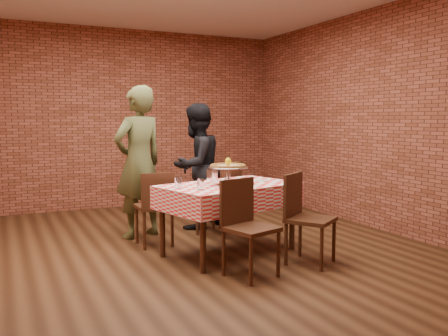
{
  "coord_description": "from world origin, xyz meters",
  "views": [
    {
      "loc": [
        -1.74,
        -4.77,
        1.46
      ],
      "look_at": [
        0.45,
        -0.17,
        0.93
      ],
      "focal_mm": 38.17,
      "sensor_mm": 36.0,
      "label": 1
    }
  ],
  "objects_px": {
    "water_glass_right": "(178,183)",
    "diner_olive": "(139,162)",
    "pizza": "(228,166)",
    "chair_far_right": "(218,198)",
    "pizza_stand": "(228,176)",
    "diner_black": "(196,166)",
    "water_glass_left": "(201,184)",
    "chair_far_left": "(154,208)",
    "table": "(229,219)",
    "chair_near_left": "(251,229)",
    "condiment_caddy": "(212,175)",
    "chair_near_right": "(311,219)"
  },
  "relations": [
    {
      "from": "table",
      "to": "pizza",
      "type": "distance_m",
      "value": 0.58
    },
    {
      "from": "pizza_stand",
      "to": "chair_near_right",
      "type": "bearing_deg",
      "value": -46.73
    },
    {
      "from": "chair_far_left",
      "to": "pizza_stand",
      "type": "bearing_deg",
      "value": 130.7
    },
    {
      "from": "chair_near_left",
      "to": "diner_black",
      "type": "distance_m",
      "value": 2.14
    },
    {
      "from": "diner_black",
      "to": "chair_far_right",
      "type": "bearing_deg",
      "value": 72.76
    },
    {
      "from": "chair_near_right",
      "to": "diner_olive",
      "type": "distance_m",
      "value": 2.26
    },
    {
      "from": "table",
      "to": "water_glass_right",
      "type": "relative_size",
      "value": 13.02
    },
    {
      "from": "pizza_stand",
      "to": "water_glass_right",
      "type": "bearing_deg",
      "value": 179.39
    },
    {
      "from": "table",
      "to": "chair_far_left",
      "type": "xyz_separation_m",
      "value": [
        -0.64,
        0.66,
        0.06
      ]
    },
    {
      "from": "table",
      "to": "pizza_stand",
      "type": "height_order",
      "value": "pizza_stand"
    },
    {
      "from": "water_glass_left",
      "to": "diner_olive",
      "type": "xyz_separation_m",
      "value": [
        -0.26,
        1.34,
        0.11
      ]
    },
    {
      "from": "diner_olive",
      "to": "diner_black",
      "type": "distance_m",
      "value": 0.86
    },
    {
      "from": "pizza",
      "to": "diner_black",
      "type": "relative_size",
      "value": 0.23
    },
    {
      "from": "water_glass_right",
      "to": "chair_near_right",
      "type": "xyz_separation_m",
      "value": [
        1.17,
        -0.65,
        -0.36
      ]
    },
    {
      "from": "pizza_stand",
      "to": "diner_black",
      "type": "relative_size",
      "value": 0.26
    },
    {
      "from": "chair_far_right",
      "to": "pizza_stand",
      "type": "bearing_deg",
      "value": 37.81
    },
    {
      "from": "pizza_stand",
      "to": "chair_near_right",
      "type": "height_order",
      "value": "pizza_stand"
    },
    {
      "from": "chair_near_right",
      "to": "water_glass_right",
      "type": "bearing_deg",
      "value": 117.31
    },
    {
      "from": "water_glass_left",
      "to": "water_glass_right",
      "type": "relative_size",
      "value": 1.0
    },
    {
      "from": "chair_near_left",
      "to": "diner_black",
      "type": "xyz_separation_m",
      "value": [
        0.3,
        2.08,
        0.38
      ]
    },
    {
      "from": "pizza",
      "to": "diner_black",
      "type": "distance_m",
      "value": 1.36
    },
    {
      "from": "water_glass_left",
      "to": "condiment_caddy",
      "type": "xyz_separation_m",
      "value": [
        0.36,
        0.52,
        0.01
      ]
    },
    {
      "from": "water_glass_right",
      "to": "diner_black",
      "type": "distance_m",
      "value": 1.53
    },
    {
      "from": "pizza",
      "to": "chair_far_left",
      "type": "relative_size",
      "value": 0.44
    },
    {
      "from": "pizza_stand",
      "to": "condiment_caddy",
      "type": "relative_size",
      "value": 3.14
    },
    {
      "from": "chair_near_left",
      "to": "chair_far_left",
      "type": "xyz_separation_m",
      "value": [
        -0.48,
        1.44,
        -0.02
      ]
    },
    {
      "from": "pizza",
      "to": "water_glass_left",
      "type": "relative_size",
      "value": 3.49
    },
    {
      "from": "chair_near_left",
      "to": "diner_olive",
      "type": "xyz_separation_m",
      "value": [
        -0.53,
        1.9,
        0.48
      ]
    },
    {
      "from": "table",
      "to": "pizza",
      "type": "bearing_deg",
      "value": -127.87
    },
    {
      "from": "water_glass_right",
      "to": "chair_far_right",
      "type": "height_order",
      "value": "chair_far_right"
    },
    {
      "from": "pizza_stand",
      "to": "chair_near_right",
      "type": "xyz_separation_m",
      "value": [
        0.61,
        -0.65,
        -0.4
      ]
    },
    {
      "from": "pizza",
      "to": "chair_far_left",
      "type": "xyz_separation_m",
      "value": [
        -0.6,
        0.71,
        -0.52
      ]
    },
    {
      "from": "pizza",
      "to": "diner_black",
      "type": "bearing_deg",
      "value": 82.25
    },
    {
      "from": "diner_black",
      "to": "chair_far_left",
      "type": "bearing_deg",
      "value": 9.46
    },
    {
      "from": "pizza_stand",
      "to": "chair_near_left",
      "type": "relative_size",
      "value": 0.48
    },
    {
      "from": "water_glass_left",
      "to": "chair_far_left",
      "type": "relative_size",
      "value": 0.13
    },
    {
      "from": "water_glass_right",
      "to": "diner_olive",
      "type": "relative_size",
      "value": 0.06
    },
    {
      "from": "water_glass_left",
      "to": "condiment_caddy",
      "type": "bearing_deg",
      "value": 55.57
    },
    {
      "from": "chair_near_left",
      "to": "chair_far_left",
      "type": "distance_m",
      "value": 1.52
    },
    {
      "from": "chair_far_right",
      "to": "diner_olive",
      "type": "height_order",
      "value": "diner_olive"
    },
    {
      "from": "pizza",
      "to": "diner_olive",
      "type": "xyz_separation_m",
      "value": [
        -0.65,
        1.17,
        -0.03
      ]
    },
    {
      "from": "table",
      "to": "water_glass_left",
      "type": "relative_size",
      "value": 13.02
    },
    {
      "from": "pizza",
      "to": "water_glass_left",
      "type": "xyz_separation_m",
      "value": [
        -0.39,
        -0.17,
        -0.14
      ]
    },
    {
      "from": "chair_near_right",
      "to": "diner_olive",
      "type": "bearing_deg",
      "value": 91.21
    },
    {
      "from": "pizza",
      "to": "chair_near_left",
      "type": "bearing_deg",
      "value": -99.35
    },
    {
      "from": "water_glass_left",
      "to": "chair_near_left",
      "type": "height_order",
      "value": "chair_near_left"
    },
    {
      "from": "condiment_caddy",
      "to": "diner_black",
      "type": "height_order",
      "value": "diner_black"
    },
    {
      "from": "table",
      "to": "diner_olive",
      "type": "xyz_separation_m",
      "value": [
        -0.68,
        1.12,
        0.55
      ]
    },
    {
      "from": "chair_far_right",
      "to": "chair_near_left",
      "type": "bearing_deg",
      "value": 41.76
    },
    {
      "from": "diner_olive",
      "to": "diner_black",
      "type": "relative_size",
      "value": 1.12
    }
  ]
}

